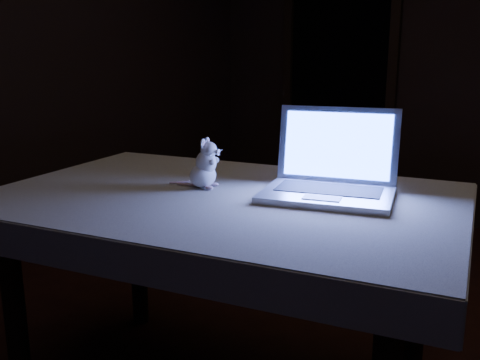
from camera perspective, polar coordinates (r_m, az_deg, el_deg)
The scene contains 6 objects.
back_wall at distance 4.48m, azimuth 23.73°, elevation 11.62°, with size 4.50×0.04×2.60m, color black.
doorway at distance 4.82m, azimuth 10.39°, elevation 9.75°, with size 1.06×0.36×2.13m, color black, non-canonical shape.
table at distance 2.11m, azimuth -1.74°, elevation -12.85°, with size 1.56×1.01×0.84m, color black, non-canonical shape.
tablecloth at distance 1.97m, azimuth 1.23°, elevation -3.19°, with size 1.68×1.12×0.12m, color #BEB8A1, non-canonical shape.
laptop at distance 1.89m, azimuth 9.41°, elevation 2.59°, with size 0.45×0.40×0.31m, color #BABABF, non-canonical shape.
plush_mouse at distance 2.04m, azimuth -4.00°, elevation 1.80°, with size 0.14×0.14×0.19m, color white, non-canonical shape.
Camera 1 is at (0.86, -1.90, 1.35)m, focal length 40.00 mm.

